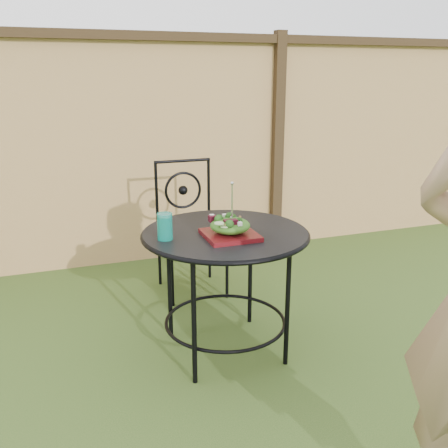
# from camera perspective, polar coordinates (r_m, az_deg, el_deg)

# --- Properties ---
(ground) EXTENTS (60.00, 60.00, 0.00)m
(ground) POSITION_cam_1_polar(r_m,az_deg,el_deg) (2.53, -0.68, -21.00)
(ground) COLOR #204114
(ground) RESTS_ON ground
(fence) EXTENTS (8.00, 0.12, 1.90)m
(fence) POSITION_cam_1_polar(r_m,az_deg,el_deg) (4.18, -10.65, 8.23)
(fence) COLOR #E7B172
(fence) RESTS_ON ground
(patio_table) EXTENTS (0.92, 0.92, 0.72)m
(patio_table) POSITION_cam_1_polar(r_m,az_deg,el_deg) (2.77, 0.15, -3.56)
(patio_table) COLOR black
(patio_table) RESTS_ON ground
(patio_chair) EXTENTS (0.46, 0.46, 0.95)m
(patio_chair) POSITION_cam_1_polar(r_m,az_deg,el_deg) (3.63, -3.99, 0.03)
(patio_chair) COLOR black
(patio_chair) RESTS_ON ground
(salad_plate) EXTENTS (0.27, 0.27, 0.02)m
(salad_plate) POSITION_cam_1_polar(r_m,az_deg,el_deg) (2.62, 0.70, -1.26)
(salad_plate) COLOR #490A10
(salad_plate) RESTS_ON patio_table
(salad) EXTENTS (0.21, 0.21, 0.08)m
(salad) POSITION_cam_1_polar(r_m,az_deg,el_deg) (2.61, 0.70, -0.18)
(salad) COLOR #235614
(salad) RESTS_ON salad_plate
(fork) EXTENTS (0.01, 0.01, 0.18)m
(fork) POSITION_cam_1_polar(r_m,az_deg,el_deg) (2.57, 0.92, 2.61)
(fork) COLOR silver
(fork) RESTS_ON salad
(drinking_glass) EXTENTS (0.08, 0.08, 0.14)m
(drinking_glass) POSITION_cam_1_polar(r_m,az_deg,el_deg) (2.59, -6.78, -0.28)
(drinking_glass) COLOR #0B7F6E
(drinking_glass) RESTS_ON patio_table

